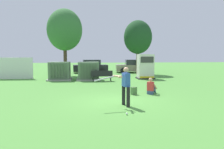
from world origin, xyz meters
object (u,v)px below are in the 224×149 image
(seated_spectator, at_px, (151,88))
(generator_enclosure, at_px, (145,67))
(sports_ball, at_px, (127,114))
(transformer_west, at_px, (60,71))
(transformer_mid_west, at_px, (89,71))
(park_bench, at_px, (102,75))
(parked_car_leftmost, at_px, (91,67))
(parked_car_left_of_center, at_px, (133,67))
(backpack, at_px, (134,91))
(batter, at_px, (125,84))

(seated_spectator, bearing_deg, generator_enclosure, 77.80)
(generator_enclosure, relative_size, sports_ball, 25.56)
(transformer_west, relative_size, seated_spectator, 2.18)
(transformer_mid_west, height_order, park_bench, transformer_mid_west)
(transformer_mid_west, relative_size, generator_enclosure, 0.91)
(sports_ball, relative_size, seated_spectator, 0.09)
(seated_spectator, bearing_deg, parked_car_leftmost, 103.24)
(transformer_west, distance_m, seated_spectator, 9.61)
(parked_car_left_of_center, bearing_deg, backpack, -101.31)
(parked_car_leftmost, relative_size, parked_car_left_of_center, 1.01)
(parked_car_leftmost, bearing_deg, transformer_mid_west, -91.59)
(seated_spectator, height_order, backpack, seated_spectator)
(generator_enclosure, bearing_deg, parked_car_leftmost, 126.19)
(batter, xyz_separation_m, sports_ball, (-0.15, -1.40, -0.93))
(backpack, bearing_deg, parked_car_left_of_center, 78.69)
(generator_enclosure, xyz_separation_m, park_bench, (-4.17, -1.57, -0.60))
(transformer_mid_west, relative_size, park_bench, 1.15)
(seated_spectator, distance_m, parked_car_leftmost, 15.04)
(transformer_west, bearing_deg, parked_car_left_of_center, 41.45)
(seated_spectator, relative_size, parked_car_left_of_center, 0.22)
(generator_enclosure, relative_size, seated_spectator, 2.39)
(seated_spectator, relative_size, parked_car_leftmost, 0.22)
(parked_car_left_of_center, bearing_deg, batter, -102.68)
(generator_enclosure, height_order, parked_car_left_of_center, generator_enclosure)
(sports_ball, xyz_separation_m, parked_car_left_of_center, (4.01, 18.59, 0.71))
(park_bench, relative_size, parked_car_leftmost, 0.42)
(transformer_west, xyz_separation_m, sports_ball, (4.07, -11.45, -0.74))
(sports_ball, bearing_deg, park_bench, 92.09)
(transformer_west, relative_size, parked_car_leftmost, 0.48)
(park_bench, xyz_separation_m, batter, (0.52, -8.82, 0.44))
(seated_spectator, bearing_deg, park_bench, 112.45)
(seated_spectator, xyz_separation_m, backpack, (-1.05, -0.11, -0.16))
(sports_ball, distance_m, backpack, 4.17)
(park_bench, bearing_deg, batter, -86.63)
(backpack, bearing_deg, sports_ball, -105.27)
(sports_ball, height_order, seated_spectator, seated_spectator)
(transformer_west, height_order, sports_ball, transformer_west)
(generator_enclosure, bearing_deg, park_bench, -159.37)
(batter, xyz_separation_m, parked_car_leftmost, (-1.45, 17.36, -0.22))
(transformer_west, distance_m, batter, 10.89)
(transformer_mid_west, xyz_separation_m, parked_car_left_of_center, (5.52, 7.40, -0.04))
(batter, relative_size, parked_car_leftmost, 0.40)
(batter, relative_size, backpack, 3.95)
(park_bench, height_order, sports_ball, park_bench)
(seated_spectator, bearing_deg, transformer_mid_west, 117.40)
(transformer_west, xyz_separation_m, parked_car_left_of_center, (8.08, 7.14, -0.04))
(transformer_mid_west, distance_m, backpack, 7.64)
(backpack, distance_m, parked_car_leftmost, 14.95)
(sports_ball, height_order, parked_car_leftmost, parked_car_leftmost)
(park_bench, bearing_deg, backpack, -76.67)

